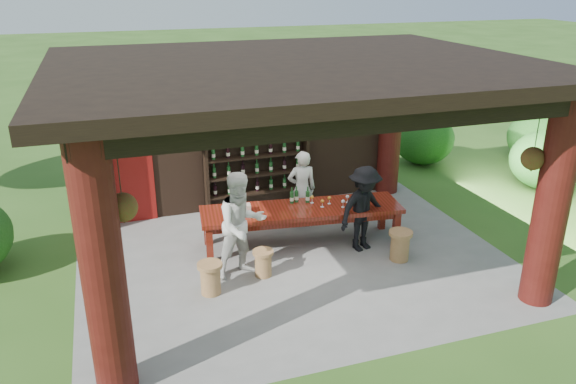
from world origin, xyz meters
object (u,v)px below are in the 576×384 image
object	(u,v)px
stool_far_left	(210,277)
napkin_basket	(243,208)
wine_shelf	(257,166)
stool_near_right	(400,245)
host	(302,189)
guest_woman	(242,225)
stool_near_left	(263,262)
guest_man	(364,209)
tasting_table	(301,213)

from	to	relation	value
stool_far_left	napkin_basket	world-z (taller)	napkin_basket
wine_shelf	napkin_basket	xyz separation A→B (m)	(-0.74, -1.76, -0.17)
stool_near_right	host	bearing A→B (deg)	121.52
guest_woman	napkin_basket	xyz separation A→B (m)	(0.25, 0.89, -0.09)
stool_far_left	host	size ratio (longest dim) A/B	0.34
guest_woman	stool_near_left	bearing A→B (deg)	-38.63
wine_shelf	host	distance (m)	1.29
stool_near_right	wine_shelf	bearing A→B (deg)	120.36
guest_man	stool_far_left	bearing A→B (deg)	177.40
stool_near_left	stool_far_left	distance (m)	0.99
guest_woman	napkin_basket	world-z (taller)	guest_woman
wine_shelf	guest_man	world-z (taller)	wine_shelf
wine_shelf	stool_near_left	xyz separation A→B (m)	(-0.68, -2.80, -0.74)
host	napkin_basket	size ratio (longest dim) A/B	6.06
wine_shelf	host	bearing A→B (deg)	-61.68
stool_far_left	napkin_basket	xyz separation A→B (m)	(0.88, 1.31, 0.54)
wine_shelf	napkin_basket	size ratio (longest dim) A/B	8.56
stool_near_left	guest_woman	world-z (taller)	guest_woman
stool_far_left	guest_man	bearing A→B (deg)	12.39
stool_far_left	napkin_basket	bearing A→B (deg)	56.09
guest_woman	guest_man	world-z (taller)	guest_woman
stool_far_left	guest_man	xyz separation A→B (m)	(2.95, 0.65, 0.52)
tasting_table	napkin_basket	bearing A→B (deg)	172.14
guest_man	stool_near_left	bearing A→B (deg)	175.63
tasting_table	stool_near_right	size ratio (longest dim) A/B	6.86
tasting_table	stool_near_right	world-z (taller)	tasting_table
guest_woman	napkin_basket	size ratio (longest dim) A/B	7.00
stool_far_left	guest_woman	world-z (taller)	guest_woman
wine_shelf	stool_near_left	size ratio (longest dim) A/B	4.79
stool_near_right	guest_man	world-z (taller)	guest_man
tasting_table	stool_near_left	xyz separation A→B (m)	(-1.00, -0.90, -0.39)
tasting_table	stool_near_right	bearing A→B (deg)	-37.48
host	napkin_basket	world-z (taller)	host
stool_near_left	tasting_table	bearing A→B (deg)	41.95
stool_near_right	host	xyz separation A→B (m)	(-1.17, 1.90, 0.50)
wine_shelf	tasting_table	world-z (taller)	wine_shelf
stool_near_right	guest_woman	xyz separation A→B (m)	(-2.77, 0.37, 0.62)
stool_near_left	host	world-z (taller)	host
stool_near_right	host	world-z (taller)	host
stool_near_right	stool_far_left	world-z (taller)	stool_near_right
tasting_table	guest_man	distance (m)	1.15
tasting_table	stool_near_left	bearing A→B (deg)	-138.05
stool_far_left	host	world-z (taller)	host
stool_near_left	napkin_basket	distance (m)	1.19
host	guest_woman	bearing A→B (deg)	49.34
stool_near_left	stool_near_right	world-z (taller)	stool_near_right
host	guest_woman	world-z (taller)	guest_woman
guest_man	host	bearing A→B (deg)	103.96
tasting_table	guest_woman	xyz separation A→B (m)	(-1.31, -0.74, 0.27)
host	stool_near_left	bearing A→B (deg)	58.25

